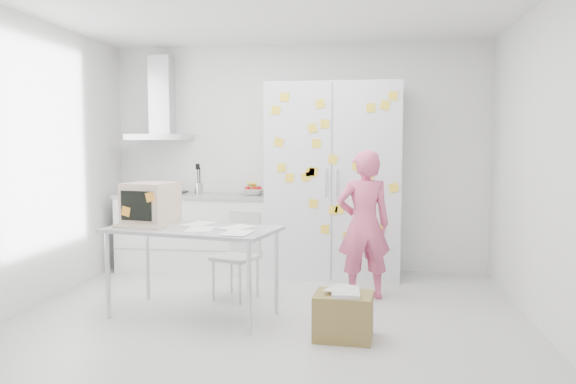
# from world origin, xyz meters

# --- Properties ---
(floor) EXTENTS (4.50, 4.00, 0.02)m
(floor) POSITION_xyz_m (0.00, 0.00, -0.01)
(floor) COLOR silver
(floor) RESTS_ON ground
(walls) EXTENTS (4.52, 4.01, 2.70)m
(walls) POSITION_xyz_m (0.00, 0.72, 1.35)
(walls) COLOR white
(walls) RESTS_ON ground
(ceiling) EXTENTS (4.50, 4.00, 0.02)m
(ceiling) POSITION_xyz_m (0.00, 0.00, 2.70)
(ceiling) COLOR white
(ceiling) RESTS_ON walls
(counter_run) EXTENTS (1.84, 0.63, 1.28)m
(counter_run) POSITION_xyz_m (-1.20, 1.70, 0.47)
(counter_run) COLOR white
(counter_run) RESTS_ON ground
(range_hood) EXTENTS (0.70, 0.48, 1.01)m
(range_hood) POSITION_xyz_m (-1.65, 1.84, 1.96)
(range_hood) COLOR silver
(range_hood) RESTS_ON walls
(tall_cabinet) EXTENTS (1.50, 0.68, 2.20)m
(tall_cabinet) POSITION_xyz_m (0.45, 1.67, 1.10)
(tall_cabinet) COLOR silver
(tall_cabinet) RESTS_ON ground
(person) EXTENTS (0.60, 0.47, 1.46)m
(person) POSITION_xyz_m (0.81, 0.75, 0.73)
(person) COLOR #D8547C
(person) RESTS_ON ground
(desk) EXTENTS (1.58, 1.01, 1.17)m
(desk) POSITION_xyz_m (-0.96, 0.06, 0.89)
(desk) COLOR #AEB6B9
(desk) RESTS_ON ground
(chair) EXTENTS (0.49, 0.49, 0.85)m
(chair) POSITION_xyz_m (-0.41, 0.61, 0.48)
(chair) COLOR beige
(chair) RESTS_ON ground
(cardboard_box) EXTENTS (0.47, 0.39, 0.39)m
(cardboard_box) POSITION_xyz_m (0.66, -0.44, 0.19)
(cardboard_box) COLOR olive
(cardboard_box) RESTS_ON ground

